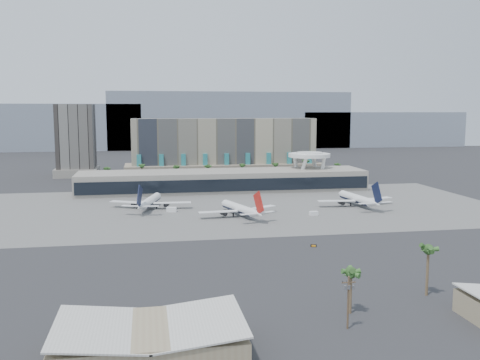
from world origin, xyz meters
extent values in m
plane|color=#232326|center=(0.00, 0.00, 0.00)|extent=(900.00, 900.00, 0.00)
cube|color=#5B5B59|center=(0.00, 55.00, 0.03)|extent=(260.00, 130.00, 0.06)
cube|color=gray|center=(-180.00, 470.00, 27.50)|extent=(260.00, 60.00, 55.00)
cube|color=gray|center=(60.00, 470.00, 35.00)|extent=(300.00, 60.00, 70.00)
cube|color=gray|center=(260.00, 470.00, 22.50)|extent=(220.00, 60.00, 45.00)
cube|color=tan|center=(10.00, 175.00, 21.00)|extent=(130.00, 22.00, 42.00)
cube|color=tan|center=(10.00, 173.00, 5.00)|extent=(140.00, 30.00, 10.00)
cube|color=teal|center=(-50.00, 163.00, 9.00)|extent=(3.00, 2.00, 18.00)
cube|color=teal|center=(-35.00, 163.00, 9.00)|extent=(3.00, 2.00, 18.00)
cube|color=teal|center=(-20.00, 163.00, 9.00)|extent=(3.00, 2.00, 18.00)
cube|color=teal|center=(-5.00, 163.00, 9.00)|extent=(3.00, 2.00, 18.00)
cube|color=teal|center=(10.00, 163.00, 9.00)|extent=(3.00, 2.00, 18.00)
cube|color=teal|center=(25.00, 163.00, 9.00)|extent=(3.00, 2.00, 18.00)
cube|color=teal|center=(40.00, 163.00, 9.00)|extent=(3.00, 2.00, 18.00)
cube|color=teal|center=(55.00, 163.00, 9.00)|extent=(3.00, 2.00, 18.00)
cube|color=teal|center=(70.00, 163.00, 9.00)|extent=(3.00, 2.00, 18.00)
cube|color=black|center=(-95.00, 200.00, 26.00)|extent=(26.00, 26.00, 52.00)
cube|color=#9D958A|center=(-95.00, 200.00, 3.00)|extent=(30.00, 30.00, 6.00)
cube|color=#9D958A|center=(0.00, 110.00, 6.00)|extent=(170.00, 32.00, 12.00)
cube|color=black|center=(0.00, 93.80, 5.50)|extent=(168.00, 0.60, 7.00)
cube|color=black|center=(0.00, 110.00, 13.25)|extent=(170.00, 12.00, 2.50)
cylinder|color=white|center=(61.36, 122.36, 11.00)|extent=(6.98, 6.99, 21.89)
cylinder|color=white|center=(48.64, 122.36, 11.00)|extent=(6.98, 6.99, 21.89)
cylinder|color=white|center=(48.64, 109.64, 11.00)|extent=(6.98, 6.99, 21.89)
cylinder|color=white|center=(61.36, 109.64, 11.00)|extent=(6.98, 6.99, 21.89)
cylinder|color=white|center=(55.00, 116.00, 20.00)|extent=(26.00, 26.00, 2.20)
cylinder|color=white|center=(55.00, 116.00, 21.30)|extent=(16.00, 16.00, 1.20)
cylinder|color=brown|center=(-70.00, 145.00, 6.00)|extent=(0.70, 0.70, 12.00)
sphere|color=#284B1E|center=(-70.00, 145.00, 11.70)|extent=(2.80, 2.80, 2.80)
cylinder|color=brown|center=(-48.00, 145.00, 6.00)|extent=(0.70, 0.70, 12.00)
sphere|color=#284B1E|center=(-48.00, 145.00, 11.70)|extent=(2.80, 2.80, 2.80)
cylinder|color=brown|center=(-26.00, 145.00, 6.00)|extent=(0.70, 0.70, 12.00)
sphere|color=#284B1E|center=(-26.00, 145.00, 11.70)|extent=(2.80, 2.80, 2.80)
cylinder|color=brown|center=(-5.00, 145.00, 6.00)|extent=(0.70, 0.70, 12.00)
sphere|color=#284B1E|center=(-5.00, 145.00, 11.70)|extent=(2.80, 2.80, 2.80)
cylinder|color=brown|center=(18.00, 145.00, 6.00)|extent=(0.70, 0.70, 12.00)
sphere|color=#284B1E|center=(18.00, 145.00, 11.70)|extent=(2.80, 2.80, 2.80)
cylinder|color=brown|center=(40.00, 145.00, 6.00)|extent=(0.70, 0.70, 12.00)
sphere|color=#284B1E|center=(40.00, 145.00, 11.70)|extent=(2.80, 2.80, 2.80)
cylinder|color=brown|center=(62.00, 145.00, 6.00)|extent=(0.70, 0.70, 12.00)
sphere|color=#284B1E|center=(62.00, 145.00, 11.70)|extent=(2.80, 2.80, 2.80)
cylinder|color=brown|center=(85.00, 145.00, 6.00)|extent=(0.70, 0.70, 12.00)
sphere|color=#284B1E|center=(85.00, 145.00, 11.70)|extent=(2.80, 2.80, 2.80)
cube|color=gray|center=(-45.00, -102.00, 3.00)|extent=(36.00, 22.00, 6.00)
cube|color=silver|center=(-54.00, -102.00, 6.40)|extent=(18.65, 22.60, 2.30)
cube|color=silver|center=(-36.00, -102.00, 6.40)|extent=(18.65, 22.60, 2.30)
cylinder|color=#4C3826|center=(-2.00, -96.00, 6.00)|extent=(0.44, 0.44, 12.00)
cube|color=#4C3826|center=(-2.00, -96.00, 10.60)|extent=(3.20, 0.22, 0.22)
cylinder|color=slate|center=(-2.90, -96.35, 9.60)|extent=(0.56, 0.56, 0.90)
cylinder|color=slate|center=(-2.00, -96.35, 9.60)|extent=(0.56, 0.56, 0.90)
cylinder|color=slate|center=(-1.10, -96.35, 9.60)|extent=(0.56, 0.56, 0.90)
cylinder|color=black|center=(-3.40, -96.00, 10.85)|extent=(0.12, 0.12, 0.30)
cylinder|color=black|center=(-0.60, -96.00, 10.85)|extent=(0.12, 0.12, 0.30)
cylinder|color=white|center=(-43.49, 59.69, 3.63)|extent=(10.92, 27.60, 4.03)
cylinder|color=black|center=(-43.49, 59.69, 3.48)|extent=(10.70, 27.05, 3.95)
cone|color=white|center=(-39.46, 74.93, 3.63)|extent=(5.06, 5.41, 4.03)
cone|color=white|center=(-48.04, 42.51, 3.93)|extent=(6.21, 9.80, 4.03)
cube|color=white|center=(-54.46, 61.55, 3.02)|extent=(18.00, 11.78, 0.35)
cube|color=white|center=(-33.03, 55.88, 3.02)|extent=(18.31, 4.91, 0.35)
cylinder|color=black|center=(-51.41, 61.27, 2.02)|extent=(3.17, 4.46, 2.22)
cylinder|color=black|center=(-35.83, 57.14, 2.02)|extent=(3.17, 4.46, 2.22)
cube|color=black|center=(-48.42, 41.05, 9.17)|extent=(2.83, 8.97, 10.61)
cube|color=white|center=(-52.68, 42.69, 4.43)|extent=(8.29, 5.17, 0.25)
cube|color=white|center=(-43.91, 40.38, 4.43)|extent=(8.27, 3.16, 0.25)
cylinder|color=black|center=(-40.75, 70.06, 0.81)|extent=(0.50, 0.50, 1.61)
cylinder|color=black|center=(-46.87, 59.54, 0.81)|extent=(0.71, 0.71, 1.61)
cylinder|color=black|center=(-40.63, 57.89, 0.81)|extent=(0.71, 0.71, 1.61)
cylinder|color=white|center=(-4.10, 33.67, 3.50)|extent=(11.81, 26.40, 3.88)
cylinder|color=black|center=(-4.10, 33.67, 3.35)|extent=(11.58, 25.87, 3.81)
cone|color=white|center=(-8.76, 48.12, 3.50)|extent=(5.04, 5.35, 3.88)
cone|color=white|center=(1.15, 17.37, 3.79)|extent=(6.37, 9.51, 3.88)
cube|color=white|center=(-13.97, 29.47, 2.91)|extent=(17.78, 5.64, 0.34)
cube|color=white|center=(6.36, 36.02, 2.91)|extent=(17.09, 12.07, 0.34)
cylinder|color=black|center=(-11.35, 30.83, 1.94)|extent=(3.22, 4.35, 2.14)
cylinder|color=black|center=(3.44, 35.59, 1.94)|extent=(3.22, 4.35, 2.14)
cube|color=#AA1913|center=(1.59, 15.98, 8.84)|extent=(3.16, 8.54, 10.22)
cube|color=white|center=(-2.71, 15.10, 4.27)|extent=(8.02, 3.43, 0.24)
cube|color=white|center=(5.60, 17.78, 4.27)|extent=(7.92, 5.31, 0.24)
cylinder|color=black|center=(-7.27, 43.50, 0.78)|extent=(0.49, 0.49, 1.55)
cylinder|color=black|center=(-6.76, 31.79, 0.78)|extent=(0.68, 0.68, 1.55)
cylinder|color=black|center=(-0.85, 33.70, 0.78)|extent=(0.68, 0.68, 1.55)
cylinder|color=white|center=(58.78, 49.16, 3.68)|extent=(7.50, 28.21, 4.09)
cylinder|color=black|center=(58.78, 49.16, 3.53)|extent=(7.35, 27.65, 4.01)
cone|color=white|center=(56.81, 65.05, 3.68)|extent=(4.63, 5.07, 4.09)
cone|color=white|center=(61.01, 31.25, 3.99)|extent=(5.20, 9.64, 4.09)
cube|color=white|center=(47.74, 46.76, 3.07)|extent=(18.71, 5.66, 0.36)
cube|color=white|center=(70.08, 49.54, 3.07)|extent=(18.75, 9.89, 0.36)
cylinder|color=black|center=(50.72, 47.65, 2.05)|extent=(2.74, 4.34, 2.25)
cylinder|color=black|center=(66.97, 49.67, 2.05)|extent=(2.74, 4.34, 2.25)
cube|color=black|center=(61.20, 29.73, 9.31)|extent=(1.65, 9.29, 10.78)
cube|color=white|center=(56.56, 29.67, 4.50)|extent=(8.22, 2.38, 0.26)
cube|color=white|center=(65.70, 30.80, 4.50)|extent=(8.49, 4.30, 0.26)
cylinder|color=black|center=(57.44, 59.97, 0.82)|extent=(0.51, 0.51, 1.64)
cylinder|color=black|center=(55.66, 47.75, 0.82)|extent=(0.72, 0.72, 1.64)
cylinder|color=black|center=(62.16, 48.55, 0.82)|extent=(0.72, 0.72, 1.64)
cube|color=white|center=(-33.80, 47.80, 1.15)|extent=(5.04, 3.12, 2.30)
cube|color=white|center=(29.94, 27.89, 0.97)|extent=(4.02, 2.64, 1.93)
cube|color=black|center=(12.44, -26.52, 0.48)|extent=(2.11, 0.86, 0.96)
cube|color=#BF7916|center=(12.44, -26.69, 0.48)|extent=(1.49, 0.47, 0.58)
cylinder|color=black|center=(11.68, -26.52, 0.29)|extent=(0.12, 0.12, 0.58)
cylinder|color=black|center=(13.21, -26.52, 0.29)|extent=(0.12, 0.12, 0.58)
cylinder|color=brown|center=(1.97, -87.45, 5.14)|extent=(0.70, 0.70, 10.29)
sphere|color=#284B1E|center=(1.97, -87.45, 9.99)|extent=(2.80, 2.80, 2.80)
cylinder|color=brown|center=(26.25, -79.17, 6.30)|extent=(0.70, 0.70, 12.61)
sphere|color=#284B1E|center=(26.25, -79.17, 12.31)|extent=(2.80, 2.80, 2.80)
camera|label=1|loc=(-44.98, -202.98, 48.08)|focal=40.00mm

